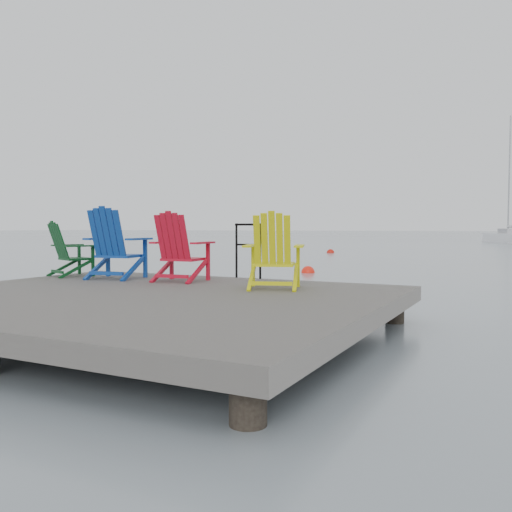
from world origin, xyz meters
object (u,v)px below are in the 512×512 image
at_px(chair_yellow, 273,251).
at_px(buoy_a, 308,273).
at_px(chair_blue, 114,244).
at_px(chair_red, 179,248).
at_px(handrail, 248,245).
at_px(buoy_b, 330,253).
at_px(sailboat_near, 510,238).
at_px(chair_green, 69,249).

distance_m(chair_yellow, buoy_a, 8.74).
relative_size(chair_blue, chair_red, 1.08).
xyz_separation_m(handrail, buoy_b, (-5.20, 19.07, -1.04)).
bearing_deg(chair_yellow, chair_red, 150.96).
distance_m(handrail, buoy_a, 7.28).
height_order(chair_yellow, sailboat_near, sailboat_near).
height_order(chair_red, chair_yellow, chair_red).
bearing_deg(buoy_b, handrail, -74.75).
relative_size(chair_red, buoy_b, 2.60).
distance_m(chair_green, sailboat_near, 46.07).
bearing_deg(sailboat_near, buoy_a, -117.11).
height_order(chair_red, buoy_a, chair_red).
relative_size(handrail, chair_green, 0.99).
height_order(chair_green, buoy_a, chair_green).
xyz_separation_m(sailboat_near, buoy_a, (-4.13, -37.68, -0.36)).
bearing_deg(chair_red, chair_yellow, -15.09).
xyz_separation_m(handrail, chair_yellow, (1.03, -1.23, -0.03)).
bearing_deg(chair_blue, buoy_a, 78.52).
bearing_deg(buoy_b, chair_blue, -80.63).
distance_m(chair_blue, chair_red, 1.19).
distance_m(sailboat_near, buoy_a, 37.91).
relative_size(chair_blue, buoy_b, 2.81).
bearing_deg(buoy_b, sailboat_near, 73.43).
relative_size(handrail, chair_red, 0.87).
height_order(chair_blue, sailboat_near, sailboat_near).
relative_size(chair_yellow, buoy_b, 2.52).
xyz_separation_m(chair_green, sailboat_near, (5.31, 45.76, -0.60)).
height_order(chair_red, buoy_b, chair_red).
height_order(chair_green, chair_blue, chair_blue).
height_order(handrail, chair_yellow, chair_yellow).
xyz_separation_m(chair_blue, buoy_a, (0.17, 8.08, -1.07)).
relative_size(sailboat_near, buoy_a, 28.57).
bearing_deg(chair_green, chair_blue, 22.22).
height_order(sailboat_near, buoy_a, sailboat_near).
distance_m(chair_red, chair_yellow, 1.75).
distance_m(handrail, sailboat_near, 44.75).
height_order(chair_green, sailboat_near, sailboat_near).
relative_size(buoy_a, buoy_b, 1.00).
distance_m(chair_yellow, buoy_b, 21.26).
bearing_deg(chair_yellow, sailboat_near, 68.19).
bearing_deg(buoy_a, buoy_b, 106.15).
bearing_deg(buoy_b, buoy_a, -73.85).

